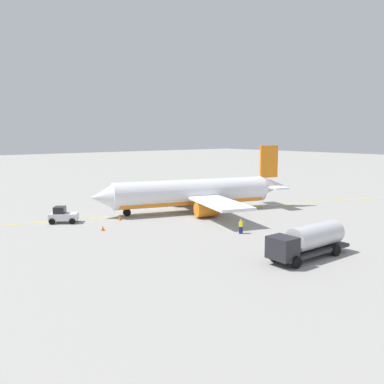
{
  "coord_description": "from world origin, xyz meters",
  "views": [
    {
      "loc": [
        38.34,
        47.06,
        11.65
      ],
      "look_at": [
        0.0,
        0.0,
        3.0
      ],
      "focal_mm": 37.78,
      "sensor_mm": 36.0,
      "label": 1
    }
  ],
  "objects_px": {
    "pushback_tug": "(63,215)",
    "refueling_worker": "(241,227)",
    "safety_cone_wingtip": "(120,218)",
    "safety_cone_nose": "(103,228)",
    "airplane": "(195,193)",
    "fuel_tanker": "(309,240)"
  },
  "relations": [
    {
      "from": "refueling_worker",
      "to": "safety_cone_nose",
      "type": "relative_size",
      "value": 3.02
    },
    {
      "from": "airplane",
      "to": "pushback_tug",
      "type": "bearing_deg",
      "value": -14.16
    },
    {
      "from": "airplane",
      "to": "safety_cone_nose",
      "type": "distance_m",
      "value": 17.16
    },
    {
      "from": "fuel_tanker",
      "to": "pushback_tug",
      "type": "distance_m",
      "value": 32.2
    },
    {
      "from": "fuel_tanker",
      "to": "refueling_worker",
      "type": "bearing_deg",
      "value": -100.62
    },
    {
      "from": "pushback_tug",
      "to": "safety_cone_wingtip",
      "type": "xyz_separation_m",
      "value": [
        -6.68,
        3.3,
        -0.72
      ]
    },
    {
      "from": "pushback_tug",
      "to": "safety_cone_nose",
      "type": "height_order",
      "value": "pushback_tug"
    },
    {
      "from": "pushback_tug",
      "to": "safety_cone_wingtip",
      "type": "relative_size",
      "value": 7.17
    },
    {
      "from": "refueling_worker",
      "to": "fuel_tanker",
      "type": "bearing_deg",
      "value": 79.38
    },
    {
      "from": "airplane",
      "to": "safety_cone_nose",
      "type": "xyz_separation_m",
      "value": [
        16.78,
        2.62,
        -2.5
      ]
    },
    {
      "from": "fuel_tanker",
      "to": "refueling_worker",
      "type": "relative_size",
      "value": 5.76
    },
    {
      "from": "pushback_tug",
      "to": "refueling_worker",
      "type": "relative_size",
      "value": 2.4
    },
    {
      "from": "airplane",
      "to": "refueling_worker",
      "type": "distance_m",
      "value": 15.19
    },
    {
      "from": "airplane",
      "to": "fuel_tanker",
      "type": "relative_size",
      "value": 3.16
    },
    {
      "from": "pushback_tug",
      "to": "refueling_worker",
      "type": "bearing_deg",
      "value": 126.55
    },
    {
      "from": "airplane",
      "to": "safety_cone_wingtip",
      "type": "bearing_deg",
      "value": -6.82
    },
    {
      "from": "airplane",
      "to": "pushback_tug",
      "type": "relative_size",
      "value": 7.58
    },
    {
      "from": "pushback_tug",
      "to": "safety_cone_nose",
      "type": "bearing_deg",
      "value": 105.61
    },
    {
      "from": "safety_cone_wingtip",
      "to": "pushback_tug",
      "type": "bearing_deg",
      "value": -26.26
    },
    {
      "from": "fuel_tanker",
      "to": "safety_cone_nose",
      "type": "height_order",
      "value": "fuel_tanker"
    },
    {
      "from": "pushback_tug",
      "to": "refueling_worker",
      "type": "height_order",
      "value": "pushback_tug"
    },
    {
      "from": "refueling_worker",
      "to": "safety_cone_nose",
      "type": "bearing_deg",
      "value": -44.09
    }
  ]
}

